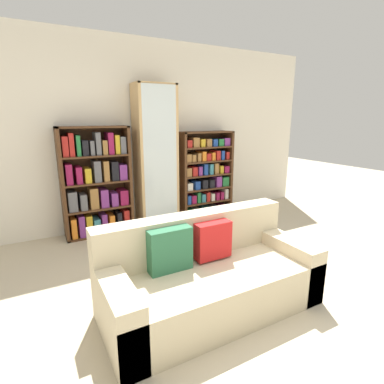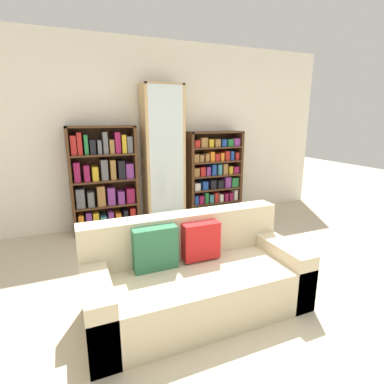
% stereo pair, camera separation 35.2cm
% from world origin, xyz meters
% --- Properties ---
extents(ground_plane, '(16.00, 16.00, 0.00)m').
position_xyz_m(ground_plane, '(0.00, 0.00, 0.00)').
color(ground_plane, beige).
extents(wall_back, '(6.04, 0.06, 2.70)m').
position_xyz_m(wall_back, '(0.00, 2.82, 1.35)').
color(wall_back, silver).
rests_on(wall_back, ground).
extents(couch, '(1.82, 0.80, 0.78)m').
position_xyz_m(couch, '(-0.32, 0.43, 0.28)').
color(couch, beige).
rests_on(couch, ground).
extents(bookshelf_left, '(0.92, 0.32, 1.49)m').
position_xyz_m(bookshelf_left, '(-0.77, 2.61, 0.72)').
color(bookshelf_left, '#4C2D19').
rests_on(bookshelf_left, ground).
extents(display_cabinet, '(0.58, 0.36, 2.06)m').
position_xyz_m(display_cabinet, '(0.10, 2.60, 1.03)').
color(display_cabinet, tan).
rests_on(display_cabinet, ground).
extents(bookshelf_right, '(0.91, 0.32, 1.39)m').
position_xyz_m(bookshelf_right, '(0.97, 2.61, 0.68)').
color(bookshelf_right, '#4C2D19').
rests_on(bookshelf_right, ground).
extents(wine_bottle, '(0.08, 0.08, 0.38)m').
position_xyz_m(wine_bottle, '(0.69, 1.06, 0.16)').
color(wine_bottle, '#143819').
rests_on(wine_bottle, ground).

